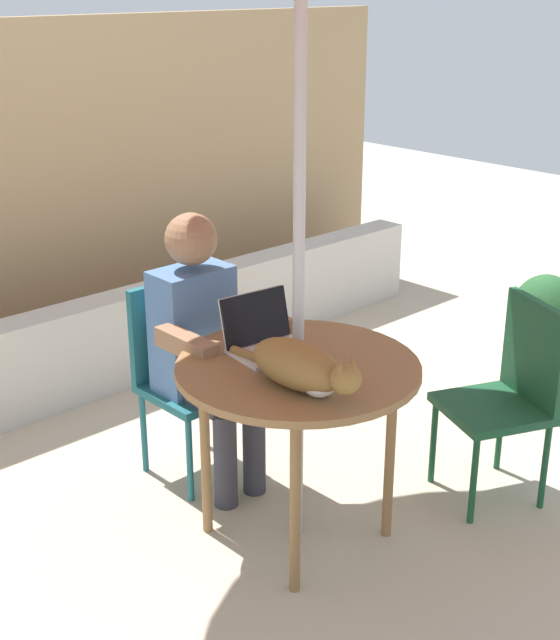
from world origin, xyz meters
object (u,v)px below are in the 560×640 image
laptop (263,334)px  cat (302,367)px  patio_table (298,381)px  chair_occupied (183,364)px  person_seated (203,338)px  potted_plant_by_chair (542,337)px  chair_empty (512,386)px

laptop → cat: 0.39m
patio_table → chair_occupied: chair_occupied is taller
chair_occupied → person_seated: (0.00, -0.16, 0.17)m
patio_table → cat: (-0.14, -0.16, 0.15)m
potted_plant_by_chair → laptop: bearing=173.9°
chair_occupied → cat: bearing=-98.7°
person_seated → potted_plant_by_chair: size_ratio=1.73×
patio_table → person_seated: 0.58m
laptop → chair_occupied: bearing=90.2°
chair_empty → person_seated: 1.32m
chair_occupied → potted_plant_by_chair: chair_occupied is taller
cat → potted_plant_by_chair: cat is taller
chair_occupied → potted_plant_by_chair: (1.78, -0.73, -0.14)m
person_seated → chair_empty: bearing=-47.5°
person_seated → potted_plant_by_chair: person_seated is taller
laptop → cat: (-0.14, -0.36, 0.02)m
chair_empty → person_seated: (-0.88, 0.96, 0.17)m
chair_occupied → laptop: size_ratio=2.67×
chair_empty → person_seated: bearing=132.5°
chair_occupied → cat: 0.97m
person_seated → laptop: bearing=-89.7°
laptop → potted_plant_by_chair: laptop is taller
patio_table → laptop: bearing=89.4°
chair_occupied → person_seated: size_ratio=0.72×
person_seated → cat: person_seated is taller
laptop → patio_table: bearing=-90.6°
person_seated → cat: 0.77m
cat → potted_plant_by_chair: bearing=5.2°
patio_table → person_seated: person_seated is taller
chair_occupied → laptop: bearing=-89.8°
patio_table → chair_occupied: bearing=90.0°
laptop → potted_plant_by_chair: (1.77, -0.19, -0.45)m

